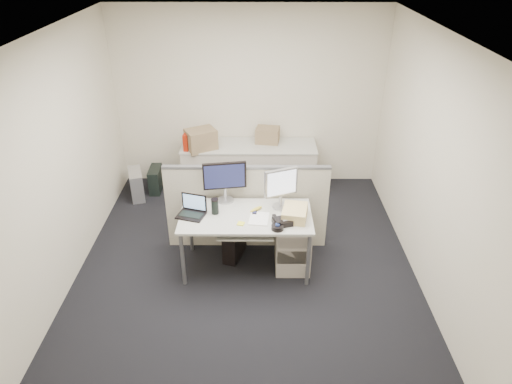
{
  "coord_description": "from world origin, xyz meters",
  "views": [
    {
      "loc": [
        0.14,
        -4.36,
        3.53
      ],
      "look_at": [
        0.12,
        0.15,
        0.95
      ],
      "focal_mm": 32.0,
      "sensor_mm": 36.0,
      "label": 1
    }
  ],
  "objects_px": {
    "monitor_main": "(225,182)",
    "laptop": "(190,207)",
    "desk": "(246,220)",
    "desk_phone": "(282,222)"
  },
  "relations": [
    {
      "from": "desk",
      "to": "monitor_main",
      "type": "height_order",
      "value": "monitor_main"
    },
    {
      "from": "desk",
      "to": "monitor_main",
      "type": "bearing_deg",
      "value": 128.0
    },
    {
      "from": "desk_phone",
      "to": "laptop",
      "type": "bearing_deg",
      "value": 154.01
    },
    {
      "from": "monitor_main",
      "to": "laptop",
      "type": "bearing_deg",
      "value": -146.31
    },
    {
      "from": "laptop",
      "to": "desk_phone",
      "type": "distance_m",
      "value": 1.04
    },
    {
      "from": "monitor_main",
      "to": "desk_phone",
      "type": "xyz_separation_m",
      "value": [
        0.66,
        -0.5,
        -0.22
      ]
    },
    {
      "from": "desk",
      "to": "monitor_main",
      "type": "relative_size",
      "value": 2.97
    },
    {
      "from": "laptop",
      "to": "monitor_main",
      "type": "bearing_deg",
      "value": 59.1
    },
    {
      "from": "monitor_main",
      "to": "laptop",
      "type": "relative_size",
      "value": 1.68
    },
    {
      "from": "desk",
      "to": "desk_phone",
      "type": "height_order",
      "value": "desk_phone"
    }
  ]
}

